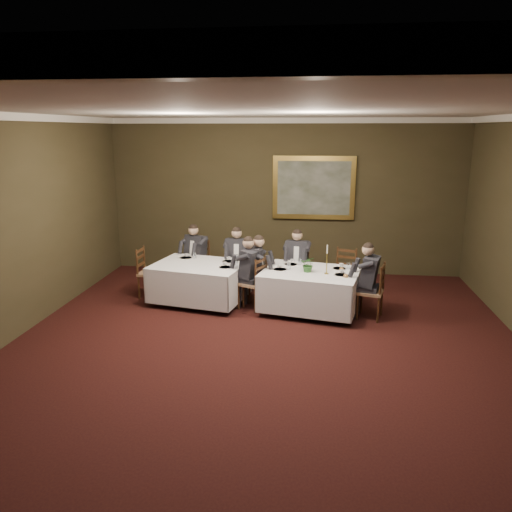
% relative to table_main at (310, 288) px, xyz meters
% --- Properties ---
extents(ground, '(10.00, 10.00, 0.00)m').
position_rel_table_main_xyz_m(ground, '(-0.66, -2.38, -0.45)').
color(ground, black).
rests_on(ground, ground).
extents(ceiling, '(8.00, 10.00, 0.10)m').
position_rel_table_main_xyz_m(ceiling, '(-0.66, -2.38, 3.05)').
color(ceiling, silver).
rests_on(ceiling, back_wall).
extents(back_wall, '(8.00, 0.10, 3.50)m').
position_rel_table_main_xyz_m(back_wall, '(-0.66, 2.62, 1.30)').
color(back_wall, '#38311C').
rests_on(back_wall, ground).
extents(crown_molding, '(8.00, 10.00, 0.12)m').
position_rel_table_main_xyz_m(crown_molding, '(-0.66, -2.38, 2.99)').
color(crown_molding, white).
rests_on(crown_molding, back_wall).
extents(table_main, '(1.94, 1.62, 0.67)m').
position_rel_table_main_xyz_m(table_main, '(0.00, 0.00, 0.00)').
color(table_main, black).
rests_on(table_main, ground).
extents(table_second, '(1.93, 1.61, 0.67)m').
position_rel_table_main_xyz_m(table_second, '(-2.12, 0.25, -0.00)').
color(table_second, black).
rests_on(table_second, ground).
extents(chair_main_backleft, '(0.49, 0.47, 1.00)m').
position_rel_table_main_xyz_m(chair_main_backleft, '(-0.28, 0.95, -0.17)').
color(chair_main_backleft, '#8A6646').
rests_on(chair_main_backleft, ground).
extents(diner_main_backleft, '(0.46, 0.53, 1.35)m').
position_rel_table_main_xyz_m(diner_main_backleft, '(-0.28, 0.94, 0.06)').
color(diner_main_backleft, black).
rests_on(diner_main_backleft, chair_main_backleft).
extents(chair_main_backright, '(0.56, 0.55, 1.00)m').
position_rel_table_main_xyz_m(chair_main_backright, '(0.63, 0.77, -0.17)').
color(chair_main_backright, '#8A6646').
rests_on(chair_main_backright, ground).
extents(chair_main_endleft, '(0.43, 0.45, 1.00)m').
position_rel_table_main_xyz_m(chair_main_endleft, '(-1.06, 0.21, -0.17)').
color(chair_main_endleft, '#8A6646').
rests_on(chair_main_endleft, ground).
extents(diner_main_endleft, '(0.49, 0.43, 1.35)m').
position_rel_table_main_xyz_m(diner_main_endleft, '(-1.05, 0.21, 0.06)').
color(diner_main_endleft, black).
rests_on(diner_main_endleft, chair_main_endleft).
extents(chair_main_endright, '(0.52, 0.53, 1.00)m').
position_rel_table_main_xyz_m(chair_main_endright, '(1.06, -0.22, -0.17)').
color(chair_main_endright, '#8A6646').
rests_on(chair_main_endright, ground).
extents(diner_main_endright, '(0.57, 0.51, 1.35)m').
position_rel_table_main_xyz_m(diner_main_endright, '(1.05, -0.21, 0.06)').
color(diner_main_endright, black).
rests_on(diner_main_endright, chair_main_endright).
extents(chair_sec_backleft, '(0.57, 0.56, 1.00)m').
position_rel_table_main_xyz_m(chair_sec_backleft, '(-2.39, 1.20, -0.17)').
color(chair_sec_backleft, '#8A6646').
rests_on(chair_sec_backleft, ground).
extents(diner_sec_backleft, '(0.56, 0.60, 1.35)m').
position_rel_table_main_xyz_m(diner_sec_backleft, '(-2.40, 1.19, 0.06)').
color(diner_sec_backleft, black).
rests_on(diner_sec_backleft, chair_sec_backleft).
extents(chair_sec_backright, '(0.44, 0.43, 1.00)m').
position_rel_table_main_xyz_m(chair_sec_backright, '(-1.50, 1.02, -0.17)').
color(chair_sec_backright, '#8A6646').
rests_on(chair_sec_backright, ground).
extents(diner_sec_backright, '(0.42, 0.48, 1.35)m').
position_rel_table_main_xyz_m(diner_sec_backright, '(-1.50, 1.01, 0.06)').
color(diner_sec_backright, black).
rests_on(diner_sec_backright, chair_sec_backright).
extents(chair_sec_endright, '(0.56, 0.57, 1.00)m').
position_rel_table_main_xyz_m(chair_sec_endright, '(-1.06, 0.04, -0.17)').
color(chair_sec_endright, '#8A6646').
rests_on(chair_sec_endright, ground).
extents(diner_sec_endright, '(0.60, 0.56, 1.35)m').
position_rel_table_main_xyz_m(diner_sec_endright, '(-1.07, 0.04, 0.06)').
color(diner_sec_endright, black).
rests_on(diner_sec_endright, chair_sec_endright).
extents(chair_sec_endleft, '(0.43, 0.45, 1.00)m').
position_rel_table_main_xyz_m(chair_sec_endleft, '(-3.18, 0.47, -0.17)').
color(chair_sec_endleft, '#8A6646').
rests_on(chair_sec_endleft, ground).
extents(centerpiece, '(0.32, 0.29, 0.31)m').
position_rel_table_main_xyz_m(centerpiece, '(-0.04, -0.05, 0.47)').
color(centerpiece, '#2D5926').
rests_on(centerpiece, table_main).
extents(candlestick, '(0.08, 0.08, 0.54)m').
position_rel_table_main_xyz_m(candlestick, '(0.28, -0.13, 0.51)').
color(candlestick, gold).
rests_on(candlestick, table_main).
extents(place_setting_table_main, '(0.33, 0.31, 0.14)m').
position_rel_table_main_xyz_m(place_setting_table_main, '(-0.33, 0.47, 0.35)').
color(place_setting_table_main, white).
rests_on(place_setting_table_main, table_main).
extents(place_setting_table_second, '(0.33, 0.31, 0.14)m').
position_rel_table_main_xyz_m(place_setting_table_second, '(-2.44, 0.72, 0.35)').
color(place_setting_table_second, white).
rests_on(place_setting_table_second, table_second).
extents(painting, '(1.84, 0.09, 1.41)m').
position_rel_table_main_xyz_m(painting, '(0.00, 2.56, 1.53)').
color(painting, gold).
rests_on(painting, back_wall).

